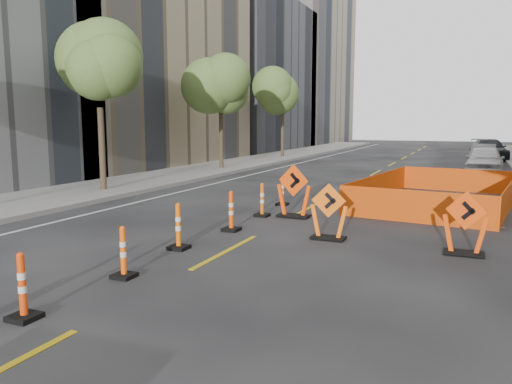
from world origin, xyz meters
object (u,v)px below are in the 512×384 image
at_px(channelizer_5, 231,211).
at_px(parked_car_near, 485,161).
at_px(channelizer_4, 178,226).
at_px(parked_car_mid, 483,155).
at_px(channelizer_2, 22,286).
at_px(channelizer_7, 282,191).
at_px(chevron_sign_left, 294,191).
at_px(channelizer_3, 123,252).
at_px(parked_car_far, 489,150).
at_px(channelizer_6, 262,200).
at_px(chevron_sign_center, 329,211).
at_px(chevron_sign_right, 465,223).

height_order(channelizer_5, parked_car_near, parked_car_near).
distance_m(channelizer_4, channelizer_5, 2.13).
bearing_deg(parked_car_mid, channelizer_2, -98.73).
height_order(channelizer_7, chevron_sign_left, chevron_sign_left).
relative_size(channelizer_2, channelizer_3, 1.04).
height_order(parked_car_near, parked_car_mid, parked_car_near).
bearing_deg(channelizer_4, channelizer_2, -88.63).
bearing_deg(parked_car_far, channelizer_2, -108.82).
bearing_deg(channelizer_7, channelizer_4, -90.57).
bearing_deg(parked_car_near, parked_car_mid, 91.94).
distance_m(channelizer_6, chevron_sign_center, 3.25).
bearing_deg(chevron_sign_right, parked_car_near, 98.83).
xyz_separation_m(channelizer_5, chevron_sign_left, (0.86, 2.37, 0.26)).
xyz_separation_m(channelizer_2, channelizer_3, (0.08, 2.11, -0.02)).
bearing_deg(chevron_sign_right, channelizer_7, 153.66).
relative_size(chevron_sign_left, chevron_sign_center, 1.16).
relative_size(channelizer_4, chevron_sign_right, 0.76).
xyz_separation_m(channelizer_5, chevron_sign_center, (2.52, 0.10, 0.15)).
bearing_deg(channelizer_7, chevron_sign_left, -60.61).
relative_size(channelizer_2, channelizer_7, 1.04).
bearing_deg(parked_car_far, parked_car_near, -100.14).
bearing_deg(parked_car_far, channelizer_6, -111.98).
distance_m(channelizer_2, channelizer_7, 10.56).
height_order(channelizer_5, parked_car_far, parked_car_far).
distance_m(channelizer_5, channelizer_6, 2.11).
height_order(channelizer_4, chevron_sign_right, chevron_sign_right).
xyz_separation_m(channelizer_6, parked_car_mid, (6.22, 21.23, 0.17)).
relative_size(channelizer_5, chevron_sign_left, 0.67).
bearing_deg(parked_car_mid, channelizer_5, -101.53).
height_order(channelizer_3, chevron_sign_center, chevron_sign_center).
bearing_deg(parked_car_mid, channelizer_3, -99.46).
distance_m(channelizer_5, channelizer_7, 4.23).
relative_size(channelizer_4, channelizer_5, 0.99).
bearing_deg(parked_car_mid, channelizer_6, -103.01).
bearing_deg(channelizer_2, chevron_sign_left, 83.42).
bearing_deg(channelizer_2, channelizer_7, 90.21).
relative_size(parked_car_mid, parked_car_far, 0.79).
bearing_deg(channelizer_5, parked_car_far, 76.88).
height_order(channelizer_5, chevron_sign_right, chevron_sign_right).
relative_size(channelizer_3, channelizer_5, 0.91).
relative_size(channelizer_3, channelizer_4, 0.92).
bearing_deg(parked_car_far, channelizer_4, -110.47).
bearing_deg(parked_car_near, channelizer_2, -103.08).
relative_size(channelizer_6, parked_car_mid, 0.25).
xyz_separation_m(channelizer_7, chevron_sign_left, (1.04, -1.85, 0.30)).
relative_size(channelizer_2, parked_car_near, 0.22).
distance_m(channelizer_3, channelizer_6, 6.33).
relative_size(channelizer_6, parked_car_far, 0.19).
distance_m(channelizer_4, parked_car_mid, 26.25).
bearing_deg(chevron_sign_right, chevron_sign_center, -173.22).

